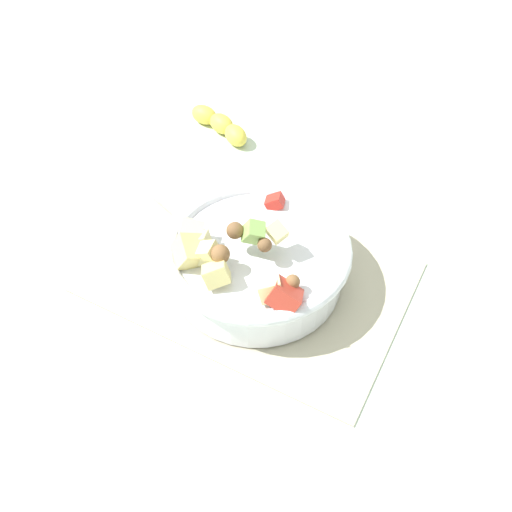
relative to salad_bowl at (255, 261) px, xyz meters
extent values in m
plane|color=silver|center=(-0.01, 0.01, -0.05)|extent=(2.40, 2.40, 0.00)
cube|color=#BCB299|center=(-0.01, 0.01, -0.05)|extent=(0.45, 0.30, 0.01)
cylinder|color=white|center=(0.00, 0.00, -0.01)|extent=(0.25, 0.25, 0.06)
torus|color=white|center=(0.00, 0.00, 0.02)|extent=(0.27, 0.27, 0.02)
sphere|color=brown|center=(-0.02, -0.05, 0.05)|extent=(0.03, 0.04, 0.03)
sphere|color=brown|center=(-0.02, -0.01, 0.06)|extent=(0.03, 0.03, 0.03)
cube|color=#93C160|center=(0.00, 0.00, 0.06)|extent=(0.04, 0.04, 0.04)
cube|color=#E5D684|center=(-0.07, -0.06, 0.04)|extent=(0.06, 0.06, 0.05)
cube|color=beige|center=(0.06, -0.06, 0.04)|extent=(0.05, 0.04, 0.04)
cube|color=beige|center=(-0.08, -0.03, 0.04)|extent=(0.05, 0.05, 0.04)
cube|color=red|center=(-0.02, 0.10, 0.03)|extent=(0.04, 0.03, 0.03)
cube|color=#BC3828|center=(0.08, -0.06, 0.03)|extent=(0.06, 0.05, 0.05)
sphere|color=brown|center=(0.02, -0.01, 0.06)|extent=(0.03, 0.03, 0.03)
cube|color=#E5D684|center=(0.03, 0.01, 0.06)|extent=(0.03, 0.03, 0.03)
cube|color=beige|center=(-0.07, -0.03, 0.04)|extent=(0.04, 0.04, 0.03)
cube|color=beige|center=(-0.04, -0.05, 0.04)|extent=(0.04, 0.03, 0.03)
cube|color=#E5D684|center=(-0.02, -0.08, 0.04)|extent=(0.05, 0.04, 0.04)
sphere|color=brown|center=(0.08, -0.04, 0.04)|extent=(0.03, 0.03, 0.03)
ellipsoid|color=#B7B7BC|center=(-0.16, 0.06, -0.04)|extent=(0.06, 0.05, 0.01)
cube|color=#B7B7BC|center=(-0.26, 0.10, -0.04)|extent=(0.17, 0.07, 0.01)
ellipsoid|color=yellow|center=(-0.19, 0.29, -0.03)|extent=(0.07, 0.06, 0.04)
ellipsoid|color=yellow|center=(-0.24, 0.31, -0.03)|extent=(0.06, 0.05, 0.04)
ellipsoid|color=yellow|center=(-0.28, 0.32, -0.03)|extent=(0.06, 0.04, 0.04)
camera|label=1|loc=(0.26, -0.48, 0.61)|focal=40.21mm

